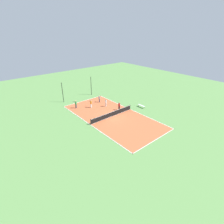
# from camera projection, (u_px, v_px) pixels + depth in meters

# --- Properties ---
(ground_plane) EXTENTS (80.00, 80.00, 0.00)m
(ground_plane) POSITION_uv_depth(u_px,v_px,m) (112.00, 116.00, 32.38)
(ground_plane) COLOR #60934C
(court_surface) EXTENTS (9.73, 19.90, 0.02)m
(court_surface) POSITION_uv_depth(u_px,v_px,m) (112.00, 116.00, 32.38)
(court_surface) COLOR #C66038
(court_surface) RESTS_ON ground_plane
(tennis_net) EXTENTS (9.53, 0.10, 0.99)m
(tennis_net) POSITION_uv_depth(u_px,v_px,m) (112.00, 114.00, 32.15)
(tennis_net) COLOR black
(tennis_net) RESTS_ON court_surface
(bench) EXTENTS (0.36, 1.69, 0.45)m
(bench) POSITION_uv_depth(u_px,v_px,m) (141.00, 106.00, 35.86)
(bench) COLOR silver
(bench) RESTS_ON ground_plane
(player_far_green) EXTENTS (0.69, 0.99, 1.66)m
(player_far_green) POSITION_uv_depth(u_px,v_px,m) (76.00, 104.00, 35.28)
(player_far_green) COLOR #4C4C51
(player_far_green) RESTS_ON court_surface
(player_baseline_gray) EXTENTS (0.81, 0.95, 1.52)m
(player_baseline_gray) POSITION_uv_depth(u_px,v_px,m) (99.00, 98.00, 38.16)
(player_baseline_gray) COLOR navy
(player_baseline_gray) RESTS_ON court_surface
(player_center_orange) EXTENTS (0.40, 0.95, 1.64)m
(player_center_orange) POSITION_uv_depth(u_px,v_px,m) (91.00, 103.00, 35.54)
(player_center_orange) COLOR white
(player_center_orange) RESTS_ON court_surface
(player_far_white) EXTENTS (0.51, 0.51, 1.56)m
(player_far_white) POSITION_uv_depth(u_px,v_px,m) (106.00, 102.00, 36.05)
(player_far_white) COLOR white
(player_far_white) RESTS_ON court_surface
(player_coach_red) EXTENTS (0.49, 0.49, 1.66)m
(player_coach_red) POSITION_uv_depth(u_px,v_px,m) (119.00, 106.00, 34.44)
(player_coach_red) COLOR black
(player_coach_red) RESTS_ON court_surface
(tennis_ball_far_baseline) EXTENTS (0.07, 0.07, 0.07)m
(tennis_ball_far_baseline) POSITION_uv_depth(u_px,v_px,m) (77.00, 104.00, 37.47)
(tennis_ball_far_baseline) COLOR #CCE033
(tennis_ball_far_baseline) RESTS_ON court_surface
(tennis_ball_right_alley) EXTENTS (0.07, 0.07, 0.07)m
(tennis_ball_right_alley) POSITION_uv_depth(u_px,v_px,m) (95.00, 118.00, 31.60)
(tennis_ball_right_alley) COLOR #CCE033
(tennis_ball_right_alley) RESTS_ON court_surface
(fence_post_back_left) EXTENTS (0.12, 0.12, 4.43)m
(fence_post_back_left) POSITION_uv_depth(u_px,v_px,m) (63.00, 93.00, 37.65)
(fence_post_back_left) COLOR black
(fence_post_back_left) RESTS_ON ground_plane
(fence_post_back_right) EXTENTS (0.12, 0.12, 4.43)m
(fence_post_back_right) POSITION_uv_depth(u_px,v_px,m) (91.00, 86.00, 41.94)
(fence_post_back_right) COLOR black
(fence_post_back_right) RESTS_ON ground_plane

